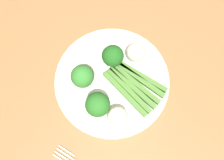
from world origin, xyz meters
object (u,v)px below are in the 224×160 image
object	(u,v)px
dining_table	(131,88)
broccoli_left	(98,105)
cauliflower_back	(136,52)
broccoli_back_right	(113,56)
cauliflower_outer_edge	(118,117)
asparagus_bundle	(134,85)
broccoli_front_left	(82,76)
plate	(112,81)

from	to	relation	value
dining_table	broccoli_left	size ratio (longest dim) A/B	20.28
dining_table	cauliflower_back	size ratio (longest dim) A/B	29.48
broccoli_back_right	cauliflower_outer_edge	distance (m)	0.15
asparagus_bundle	broccoli_front_left	world-z (taller)	broccoli_front_left
broccoli_left	cauliflower_outer_edge	distance (m)	0.05
dining_table	asparagus_bundle	xyz separation A→B (m)	(-0.02, -0.01, 0.11)
broccoli_front_left	cauliflower_outer_edge	bearing A→B (deg)	-109.64
broccoli_back_right	cauliflower_back	world-z (taller)	broccoli_back_right
broccoli_left	cauliflower_back	bearing A→B (deg)	-5.22
broccoli_back_right	cauliflower_outer_edge	xyz separation A→B (m)	(-0.12, -0.08, -0.01)
broccoli_left	cauliflower_outer_edge	world-z (taller)	broccoli_left
broccoli_front_left	broccoli_back_right	size ratio (longest dim) A/B	1.04
plate	cauliflower_back	xyz separation A→B (m)	(0.09, -0.02, 0.03)
broccoli_back_right	cauliflower_back	xyz separation A→B (m)	(0.04, -0.04, -0.01)
broccoli_front_left	cauliflower_outer_edge	distance (m)	0.13
plate	asparagus_bundle	xyz separation A→B (m)	(0.01, -0.05, 0.01)
asparagus_bundle	broccoli_front_left	size ratio (longest dim) A/B	2.31
dining_table	broccoli_front_left	distance (m)	0.19
plate	broccoli_back_right	xyz separation A→B (m)	(0.05, 0.02, 0.05)
cauliflower_back	broccoli_front_left	bearing A→B (deg)	146.46
plate	cauliflower_outer_edge	distance (m)	0.10
dining_table	plate	bearing A→B (deg)	127.92
dining_table	asparagus_bundle	distance (m)	0.12
plate	cauliflower_back	size ratio (longest dim) A/B	5.85
plate	broccoli_back_right	distance (m)	0.07
cauliflower_outer_edge	cauliflower_back	distance (m)	0.17
plate	broccoli_back_right	world-z (taller)	broccoli_back_right
cauliflower_outer_edge	broccoli_left	bearing A→B (deg)	90.32
asparagus_bundle	broccoli_back_right	size ratio (longest dim) A/B	2.39
dining_table	cauliflower_back	distance (m)	0.14
asparagus_bundle	cauliflower_outer_edge	distance (m)	0.09
asparagus_bundle	broccoli_left	size ratio (longest dim) A/B	2.22
plate	cauliflower_back	distance (m)	0.10
plate	broccoli_front_left	size ratio (longest dim) A/B	4.19
asparagus_bundle	cauliflower_outer_edge	bearing A→B (deg)	-74.86
broccoli_front_left	broccoli_back_right	xyz separation A→B (m)	(0.08, -0.04, -0.00)
broccoli_left	cauliflower_outer_edge	xyz separation A→B (m)	(0.00, -0.05, -0.02)
asparagus_bundle	dining_table	bearing A→B (deg)	127.61
broccoli_back_right	asparagus_bundle	bearing A→B (deg)	-112.38
broccoli_left	broccoli_front_left	bearing A→B (deg)	57.21
asparagus_bundle	cauliflower_outer_edge	size ratio (longest dim) A/B	3.23
dining_table	cauliflower_outer_edge	xyz separation A→B (m)	(-0.11, -0.01, 0.13)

